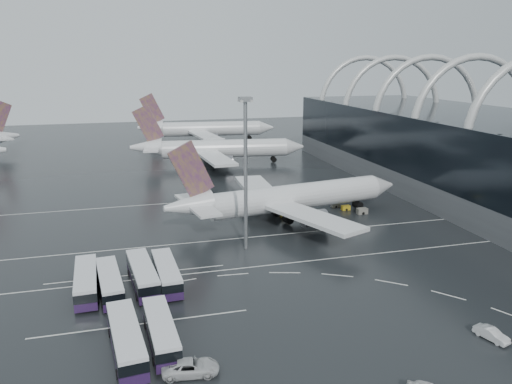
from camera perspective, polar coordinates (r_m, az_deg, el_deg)
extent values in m
plane|color=black|center=(86.59, 2.76, -7.68)|extent=(420.00, 420.00, 0.00)
cube|color=#5C5E62|center=(132.97, 26.21, 0.18)|extent=(42.00, 160.00, 6.00)
cube|color=black|center=(131.06, 26.71, 4.41)|extent=(42.00, 160.00, 14.00)
torus|color=silver|center=(133.87, 23.41, 7.13)|extent=(33.80, 1.80, 33.80)
torus|color=silver|center=(149.12, 18.90, 8.22)|extent=(33.80, 1.80, 33.80)
torus|color=silver|center=(165.15, 15.23, 9.06)|extent=(33.80, 1.80, 33.80)
torus|color=silver|center=(181.75, 12.20, 9.72)|extent=(33.80, 1.80, 33.80)
cube|color=silver|center=(84.84, 3.17, -8.18)|extent=(120.00, 0.25, 0.01)
cube|color=silver|center=(97.30, 0.58, -5.08)|extent=(120.00, 0.25, 0.01)
cube|color=silver|center=(123.21, -2.95, -0.79)|extent=(120.00, 0.25, 0.01)
cube|color=silver|center=(68.57, -12.93, -14.47)|extent=(28.00, 0.25, 0.01)
cube|color=silver|center=(82.94, -13.44, -9.14)|extent=(28.00, 0.25, 0.01)
cylinder|color=white|center=(107.31, 4.75, -0.52)|extent=(39.79, 12.09, 5.48)
cone|color=white|center=(119.79, 14.18, 0.70)|extent=(6.51, 6.36, 5.48)
cone|color=white|center=(97.68, -7.81, -1.58)|extent=(10.24, 7.00, 5.48)
cube|color=#4C1A6E|center=(96.23, -7.42, 2.48)|extent=(9.06, 2.10, 11.61)
cube|color=white|center=(98.22, -6.76, -1.46)|extent=(7.07, 17.47, 0.47)
cube|color=white|center=(95.88, 6.26, -2.79)|extent=(14.89, 24.38, 0.76)
cube|color=white|center=(115.90, 0.24, 0.40)|extent=(7.53, 23.85, 0.76)
cylinder|color=slate|center=(100.50, 6.65, -2.99)|extent=(5.66, 4.05, 3.21)
cylinder|color=slate|center=(114.68, 2.23, -0.65)|extent=(5.66, 4.05, 3.21)
cube|color=black|center=(106.63, 2.94, -2.71)|extent=(12.19, 7.88, 2.08)
cylinder|color=white|center=(164.36, -3.58, 4.99)|extent=(40.96, 10.86, 5.83)
cone|color=white|center=(167.72, 4.41, 5.17)|extent=(6.72, 6.54, 5.83)
cone|color=white|center=(164.24, -12.45, 5.02)|extent=(10.71, 7.04, 5.83)
cube|color=#4C1A6E|center=(163.10, -12.24, 7.61)|extent=(9.69, 1.81, 12.36)
cube|color=white|center=(164.09, -11.75, 5.05)|extent=(6.75, 18.52, 0.50)
cube|color=white|center=(151.86, -4.72, 3.92)|extent=(9.12, 25.64, 0.80)
cube|color=white|center=(176.58, -5.21, 5.44)|extent=(14.91, 26.06, 0.80)
cylinder|color=slate|center=(155.85, -3.67, 3.54)|extent=(5.91, 4.08, 3.42)
cylinder|color=slate|center=(173.59, -4.14, 4.70)|extent=(5.91, 4.08, 3.42)
cube|color=black|center=(164.84, -4.96, 3.57)|extent=(12.78, 7.89, 2.21)
cylinder|color=white|center=(211.95, -5.08, 7.21)|extent=(40.55, 10.26, 5.99)
cone|color=white|center=(214.77, 1.14, 7.37)|extent=(6.80, 6.62, 5.99)
cone|color=white|center=(211.61, -11.97, 7.22)|extent=(10.91, 7.06, 5.99)
cube|color=#4C1A6E|center=(210.72, -11.80, 9.29)|extent=(9.95, 1.68, 12.69)
cube|color=white|center=(211.51, -11.41, 7.25)|extent=(6.61, 18.97, 0.52)
cube|color=white|center=(199.03, -6.01, 6.52)|extent=(9.82, 26.41, 0.83)
cube|color=white|center=(224.57, -6.38, 7.45)|extent=(14.91, 26.77, 0.83)
cylinder|color=slate|center=(203.05, -5.17, 6.17)|extent=(6.02, 4.10, 3.51)
cylinder|color=slate|center=(221.40, -5.51, 6.88)|extent=(6.02, 4.10, 3.51)
cube|color=black|center=(212.29, -6.18, 6.07)|extent=(13.02, 7.90, 2.27)
cone|color=white|center=(205.27, -26.79, 5.67)|extent=(11.50, 9.89, 5.77)
cube|color=#25123A|center=(78.50, -18.80, -10.22)|extent=(3.63, 13.75, 1.15)
cube|color=black|center=(77.99, -18.88, -9.38)|extent=(3.68, 13.48, 1.36)
cube|color=silver|center=(77.63, -18.94, -8.76)|extent=(3.63, 13.75, 0.47)
cylinder|color=black|center=(74.68, -17.67, -11.81)|extent=(0.41, 1.06, 1.05)
cylinder|color=black|center=(74.81, -19.95, -11.97)|extent=(0.41, 1.06, 1.05)
cylinder|color=black|center=(82.61, -17.73, -9.17)|extent=(0.41, 1.06, 1.05)
cylinder|color=black|center=(82.73, -19.77, -9.31)|extent=(0.41, 1.06, 1.05)
cube|color=#25123A|center=(77.31, -16.33, -10.44)|extent=(4.26, 13.43, 1.12)
cube|color=black|center=(76.81, -16.40, -9.62)|extent=(4.29, 13.18, 1.32)
cube|color=silver|center=(76.45, -16.45, -9.01)|extent=(4.26, 13.43, 0.46)
cylinder|color=black|center=(73.76, -14.90, -11.96)|extent=(0.46, 1.05, 1.02)
cylinder|color=black|center=(73.61, -17.13, -12.19)|extent=(0.46, 1.05, 1.02)
cylinder|color=black|center=(81.41, -15.58, -9.38)|extent=(0.46, 1.05, 1.02)
cylinder|color=black|center=(81.27, -17.59, -9.58)|extent=(0.46, 1.05, 1.02)
cube|color=#25123A|center=(78.38, -12.80, -9.79)|extent=(4.50, 14.23, 1.18)
cube|color=black|center=(77.86, -12.85, -8.92)|extent=(4.54, 13.96, 1.40)
cube|color=silver|center=(77.49, -12.89, -8.29)|extent=(4.50, 14.23, 0.48)
cylinder|color=black|center=(74.73, -11.10, -11.33)|extent=(0.48, 1.11, 1.08)
cylinder|color=black|center=(74.38, -13.42, -11.60)|extent=(0.48, 1.11, 1.08)
cylinder|color=black|center=(82.80, -12.21, -8.71)|extent=(0.48, 1.11, 1.08)
cylinder|color=black|center=(82.48, -14.29, -8.94)|extent=(0.48, 1.11, 1.08)
cube|color=#25123A|center=(78.35, -10.17, -9.69)|extent=(3.60, 13.51, 1.13)
cube|color=black|center=(77.85, -10.21, -8.86)|extent=(3.64, 13.25, 1.34)
cube|color=silver|center=(77.49, -10.24, -8.25)|extent=(3.60, 13.51, 0.46)
cylinder|color=black|center=(74.85, -8.58, -11.18)|extent=(0.41, 1.05, 1.03)
cylinder|color=black|center=(74.52, -10.80, -11.41)|extent=(0.41, 1.05, 1.03)
cylinder|color=black|center=(82.57, -9.57, -8.66)|extent=(0.41, 1.05, 1.03)
cylinder|color=black|center=(82.27, -11.57, -8.85)|extent=(0.41, 1.05, 1.03)
cube|color=#25123A|center=(62.46, -14.56, -16.69)|extent=(4.53, 14.27, 1.19)
cube|color=black|center=(61.80, -14.64, -15.66)|extent=(4.56, 13.99, 1.40)
cube|color=silver|center=(61.34, -14.70, -14.90)|extent=(4.53, 14.27, 0.49)
cylinder|color=black|center=(59.04, -12.45, -19.07)|extent=(0.48, 1.11, 1.08)
cylinder|color=black|center=(58.82, -15.51, -19.42)|extent=(0.48, 1.11, 1.08)
cylinder|color=black|center=(66.66, -13.69, -14.90)|extent=(0.48, 1.11, 1.08)
cylinder|color=black|center=(66.46, -16.34, -15.19)|extent=(0.48, 1.11, 1.08)
cube|color=#25123A|center=(63.42, -10.78, -16.00)|extent=(3.65, 13.15, 1.10)
cube|color=black|center=(62.82, -10.84, -15.06)|extent=(3.69, 12.89, 1.30)
cube|color=silver|center=(62.40, -10.88, -14.36)|extent=(3.65, 13.15, 0.45)
cylinder|color=black|center=(60.28, -8.80, -18.14)|extent=(0.41, 1.02, 1.00)
cylinder|color=black|center=(59.99, -11.56, -18.46)|extent=(0.41, 1.02, 1.00)
cylinder|color=black|center=(67.35, -10.07, -14.40)|extent=(0.41, 1.02, 1.00)
cylinder|color=black|center=(67.10, -12.50, -14.65)|extent=(0.41, 1.02, 1.00)
imported|color=silver|center=(57.80, -7.48, -19.24)|extent=(6.57, 3.65, 1.74)
imported|color=silver|center=(69.63, 25.32, -14.46)|extent=(2.71, 4.61, 1.44)
cylinder|color=gray|center=(87.37, -1.19, 1.68)|extent=(0.66, 0.66, 26.52)
cube|color=gray|center=(85.32, -1.24, 10.57)|extent=(2.08, 2.08, 0.76)
cube|color=silver|center=(85.34, -1.24, 10.38)|extent=(1.89, 1.89, 0.38)
cube|color=gold|center=(115.77, 10.21, -1.77)|extent=(1.94, 1.15, 1.06)
cube|color=slate|center=(117.57, 9.05, -1.47)|extent=(1.90, 1.12, 1.04)
cube|color=gold|center=(109.35, 3.38, -2.49)|extent=(2.31, 1.37, 1.26)
cube|color=slate|center=(113.57, 12.03, -2.13)|extent=(2.33, 1.38, 1.27)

